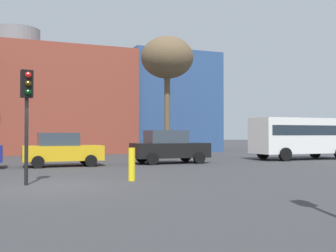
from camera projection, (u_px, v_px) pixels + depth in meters
The scene contains 8 objects.
ground_plane at pixel (51, 186), 12.78m from camera, with size 200.00×200.00×0.00m, color #38383A.
building_backdrop at pixel (17, 100), 36.39m from camera, with size 37.11×10.56×11.17m.
parked_car_2 at pixel (62, 150), 20.92m from camera, with size 4.01×1.97×1.74m.
parked_car_3 at pixel (169, 147), 23.13m from camera, with size 4.35×2.13×1.88m.
white_bus at pixel (301, 135), 26.84m from camera, with size 6.80×2.62×2.72m.
traffic_light_island at pixel (27, 100), 13.12m from camera, with size 0.41×0.40×3.74m.
bare_tree_1 at pixel (167, 59), 29.04m from camera, with size 3.77×3.77×8.70m.
bollard_yellow_0 at pixel (132, 164), 14.34m from camera, with size 0.24×0.24×1.17m, color yellow.
Camera 1 is at (-1.28, -13.28, 1.64)m, focal length 43.22 mm.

